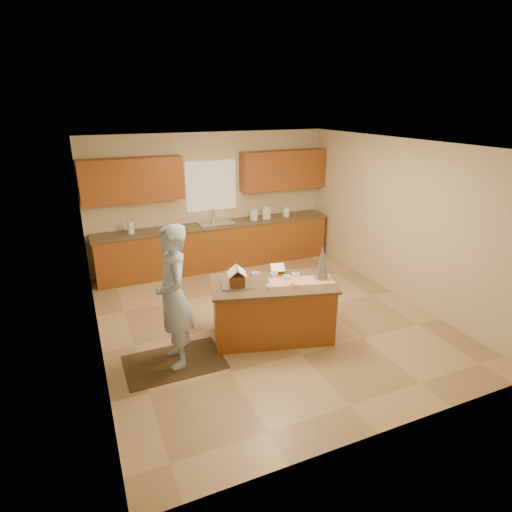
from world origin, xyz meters
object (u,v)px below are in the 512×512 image
tinsel_tree (322,262)px  gingerbread_house (237,278)px  island_base (272,311)px  boy (174,297)px

tinsel_tree → gingerbread_house: bearing=168.9°
gingerbread_house → tinsel_tree: bearing=-11.1°
island_base → boy: size_ratio=0.89×
boy → gingerbread_house: 0.95m
tinsel_tree → gingerbread_house: (-1.21, 0.24, -0.13)m
tinsel_tree → boy: (-2.14, 0.03, -0.15)m
island_base → gingerbread_house: gingerbread_house is taller
tinsel_tree → island_base: bearing=168.3°
island_base → boy: boy is taller
island_base → tinsel_tree: tinsel_tree is taller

